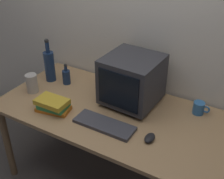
% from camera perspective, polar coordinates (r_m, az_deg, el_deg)
% --- Properties ---
extents(back_wall, '(4.00, 0.08, 2.50)m').
position_cam_1_polar(back_wall, '(2.30, 6.12, 12.66)').
color(back_wall, silver).
rests_on(back_wall, ground).
extents(desk, '(1.69, 0.83, 0.73)m').
position_cam_1_polar(desk, '(2.20, -0.00, -5.74)').
color(desk, tan).
rests_on(desk, ground).
extents(crt_monitor, '(0.40, 0.40, 0.37)m').
position_cam_1_polar(crt_monitor, '(2.15, 3.84, 1.83)').
color(crt_monitor, '#333338').
rests_on(crt_monitor, desk).
extents(keyboard, '(0.42, 0.15, 0.02)m').
position_cam_1_polar(keyboard, '(2.01, -1.48, -6.72)').
color(keyboard, '#3F3F47').
rests_on(keyboard, desk).
extents(computer_mouse, '(0.06, 0.10, 0.04)m').
position_cam_1_polar(computer_mouse, '(1.91, 7.22, -9.17)').
color(computer_mouse, black).
rests_on(computer_mouse, desk).
extents(bottle_tall, '(0.09, 0.09, 0.37)m').
position_cam_1_polar(bottle_tall, '(2.52, -11.88, 4.59)').
color(bottle_tall, navy).
rests_on(bottle_tall, desk).
extents(bottle_short, '(0.06, 0.06, 0.18)m').
position_cam_1_polar(bottle_short, '(2.48, -8.74, 2.50)').
color(bottle_short, navy).
rests_on(bottle_short, desk).
extents(book_stack, '(0.26, 0.17, 0.10)m').
position_cam_1_polar(book_stack, '(2.17, -11.25, -2.91)').
color(book_stack, orange).
rests_on(book_stack, desk).
extents(mug, '(0.12, 0.08, 0.09)m').
position_cam_1_polar(mug, '(2.19, 16.32, -3.41)').
color(mug, '#3370B2').
rests_on(mug, desk).
extents(metal_canister, '(0.09, 0.09, 0.15)m').
position_cam_1_polar(metal_canister, '(2.42, -15.08, 1.15)').
color(metal_canister, '#B7B2A8').
rests_on(metal_canister, desk).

